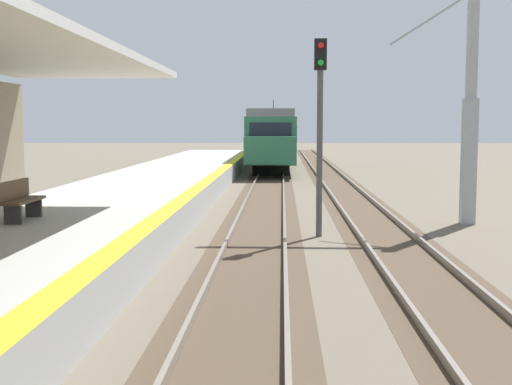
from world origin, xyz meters
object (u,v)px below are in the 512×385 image
(rail_signal_post, at_px, (320,116))
(approaching_train, at_px, (273,136))
(catenary_pylon_far_side, at_px, (460,104))
(platform_bench, at_px, (20,199))

(rail_signal_post, bearing_deg, approaching_train, 93.32)
(rail_signal_post, distance_m, catenary_pylon_far_side, 4.99)
(approaching_train, distance_m, rail_signal_post, 28.14)
(rail_signal_post, xyz_separation_m, catenary_pylon_far_side, (4.29, 2.51, 0.41))
(approaching_train, distance_m, platform_bench, 32.05)
(platform_bench, bearing_deg, approaching_train, 80.93)
(approaching_train, bearing_deg, rail_signal_post, -86.68)
(rail_signal_post, height_order, catenary_pylon_far_side, catenary_pylon_far_side)
(approaching_train, relative_size, catenary_pylon_far_side, 2.61)
(catenary_pylon_far_side, relative_size, platform_bench, 4.69)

